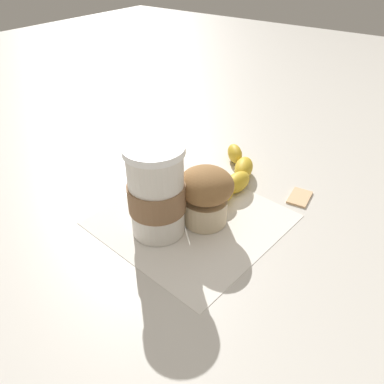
{
  "coord_description": "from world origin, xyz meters",
  "views": [
    {
      "loc": [
        -0.37,
        -0.27,
        0.37
      ],
      "look_at": [
        0.0,
        0.0,
        0.05
      ],
      "focal_mm": 35.0,
      "sensor_mm": 36.0,
      "label": 1
    }
  ],
  "objects_px": {
    "coffee_cup": "(157,192)",
    "sugar_packet": "(300,196)",
    "banana": "(235,174)",
    "muffin": "(206,194)"
  },
  "relations": [
    {
      "from": "muffin",
      "to": "banana",
      "type": "bearing_deg",
      "value": 9.75
    },
    {
      "from": "coffee_cup",
      "to": "banana",
      "type": "xyz_separation_m",
      "value": [
        0.18,
        -0.02,
        -0.05
      ]
    },
    {
      "from": "muffin",
      "to": "sugar_packet",
      "type": "distance_m",
      "value": 0.18
    },
    {
      "from": "muffin",
      "to": "banana",
      "type": "relative_size",
      "value": 0.47
    },
    {
      "from": "muffin",
      "to": "banana",
      "type": "xyz_separation_m",
      "value": [
        0.12,
        0.02,
        -0.03
      ]
    },
    {
      "from": "coffee_cup",
      "to": "sugar_packet",
      "type": "height_order",
      "value": "coffee_cup"
    },
    {
      "from": "coffee_cup",
      "to": "banana",
      "type": "height_order",
      "value": "coffee_cup"
    },
    {
      "from": "coffee_cup",
      "to": "sugar_packet",
      "type": "relative_size",
      "value": 2.82
    },
    {
      "from": "coffee_cup",
      "to": "sugar_packet",
      "type": "xyz_separation_m",
      "value": [
        0.2,
        -0.14,
        -0.07
      ]
    },
    {
      "from": "muffin",
      "to": "banana",
      "type": "distance_m",
      "value": 0.13
    }
  ]
}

